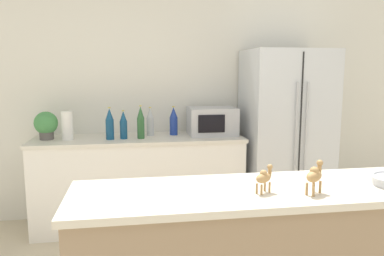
# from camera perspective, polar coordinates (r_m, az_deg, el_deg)

# --- Properties ---
(wall_back) EXTENTS (8.00, 0.06, 2.55)m
(wall_back) POSITION_cam_1_polar(r_m,az_deg,el_deg) (4.05, -2.10, 4.81)
(wall_back) COLOR silver
(wall_back) RESTS_ON ground_plane
(back_counter) EXTENTS (2.05, 0.63, 0.90)m
(back_counter) POSITION_cam_1_polar(r_m,az_deg,el_deg) (3.84, -7.93, -7.99)
(back_counter) COLOR white
(back_counter) RESTS_ON ground_plane
(refrigerator) EXTENTS (0.83, 0.71, 1.76)m
(refrigerator) POSITION_cam_1_polar(r_m,az_deg,el_deg) (3.99, 14.00, -1.22)
(refrigerator) COLOR silver
(refrigerator) RESTS_ON ground_plane
(potted_plant) EXTENTS (0.22, 0.22, 0.27)m
(potted_plant) POSITION_cam_1_polar(r_m,az_deg,el_deg) (3.81, -21.35, 0.51)
(potted_plant) COLOR #595451
(potted_plant) RESTS_ON back_counter
(paper_towel_roll) EXTENTS (0.11, 0.11, 0.27)m
(paper_towel_roll) POSITION_cam_1_polar(r_m,az_deg,el_deg) (3.73, -18.47, 0.34)
(paper_towel_roll) COLOR white
(paper_towel_roll) RESTS_ON back_counter
(microwave) EXTENTS (0.48, 0.37, 0.28)m
(microwave) POSITION_cam_1_polar(r_m,az_deg,el_deg) (3.82, 3.06, 1.05)
(microwave) COLOR #B2B5BA
(microwave) RESTS_ON back_counter
(back_bottle_0) EXTENTS (0.07, 0.07, 0.32)m
(back_bottle_0) POSITION_cam_1_polar(r_m,az_deg,el_deg) (3.63, -7.82, 0.80)
(back_bottle_0) COLOR #2D6033
(back_bottle_0) RESTS_ON back_counter
(back_bottle_1) EXTENTS (0.08, 0.08, 0.31)m
(back_bottle_1) POSITION_cam_1_polar(r_m,az_deg,el_deg) (3.63, -12.43, 0.57)
(back_bottle_1) COLOR navy
(back_bottle_1) RESTS_ON back_counter
(back_bottle_2) EXTENTS (0.07, 0.07, 0.29)m
(back_bottle_2) POSITION_cam_1_polar(r_m,az_deg,el_deg) (3.79, -6.39, 0.92)
(back_bottle_2) COLOR #B2B7BC
(back_bottle_2) RESTS_ON back_counter
(back_bottle_3) EXTENTS (0.07, 0.07, 0.28)m
(back_bottle_3) POSITION_cam_1_polar(r_m,az_deg,el_deg) (3.64, -10.40, 0.42)
(back_bottle_3) COLOR navy
(back_bottle_3) RESTS_ON back_counter
(back_bottle_4) EXTENTS (0.08, 0.08, 0.29)m
(back_bottle_4) POSITION_cam_1_polar(r_m,az_deg,el_deg) (3.81, -2.82, 1.03)
(back_bottle_4) COLOR navy
(back_bottle_4) RESTS_ON back_counter
(camel_figurine) EXTENTS (0.12, 0.11, 0.16)m
(camel_figurine) POSITION_cam_1_polar(r_m,az_deg,el_deg) (1.87, 18.18, -6.84)
(camel_figurine) COLOR #A87F4C
(camel_figurine) RESTS_ON bar_counter
(camel_figurine_second) EXTENTS (0.11, 0.09, 0.13)m
(camel_figurine_second) POSITION_cam_1_polar(r_m,az_deg,el_deg) (1.83, 10.93, -7.35)
(camel_figurine_second) COLOR #A87F4C
(camel_figurine_second) RESTS_ON bar_counter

